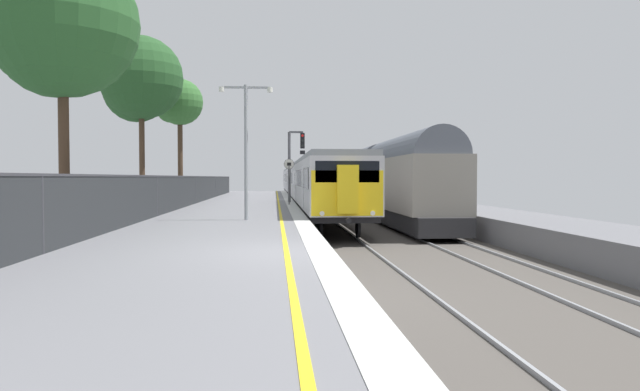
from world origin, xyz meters
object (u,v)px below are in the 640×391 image
at_px(platform_lamp_mid, 246,139).
at_px(commuter_train_at_platform, 304,181).
at_px(background_tree_centre, 178,104).
at_px(background_tree_left, 60,28).
at_px(freight_train_adjacent_track, 365,178).
at_px(speed_limit_sign, 289,176).
at_px(background_tree_right, 140,82).
at_px(signal_gantry, 294,158).

bearing_deg(platform_lamp_mid, commuter_train_at_platform, 83.05).
bearing_deg(background_tree_centre, background_tree_left, -92.09).
bearing_deg(background_tree_left, freight_train_adjacent_track, 59.75).
height_order(speed_limit_sign, background_tree_right, background_tree_right).
xyz_separation_m(freight_train_adjacent_track, background_tree_left, (-13.48, -23.12, 4.82)).
distance_m(speed_limit_sign, background_tree_left, 17.18).
relative_size(speed_limit_sign, background_tree_centre, 0.34).
bearing_deg(background_tree_centre, background_tree_right, -107.32).
height_order(freight_train_adjacent_track, background_tree_centre, background_tree_centre).
relative_size(platform_lamp_mid, background_tree_left, 0.57).
bearing_deg(speed_limit_sign, commuter_train_at_platform, 84.45).
xyz_separation_m(background_tree_left, background_tree_right, (-0.71, 13.85, 0.56)).
relative_size(speed_limit_sign, background_tree_right, 0.28).
xyz_separation_m(freight_train_adjacent_track, background_tree_centre, (-12.82, -4.85, 4.71)).
height_order(signal_gantry, background_tree_left, background_tree_left).
bearing_deg(freight_train_adjacent_track, background_tree_centre, -159.27).
bearing_deg(freight_train_adjacent_track, background_tree_left, -120.25).
height_order(speed_limit_sign, background_tree_centre, background_tree_centre).
relative_size(commuter_train_at_platform, background_tree_right, 6.73).
bearing_deg(commuter_train_at_platform, background_tree_centre, -119.80).
distance_m(commuter_train_at_platform, platform_lamp_mid, 31.15).
relative_size(freight_train_adjacent_track, platform_lamp_mid, 8.01).
distance_m(signal_gantry, platform_lamp_mid, 15.39).
height_order(signal_gantry, speed_limit_sign, signal_gantry).
bearing_deg(background_tree_centre, speed_limit_sign, -27.27).
height_order(platform_lamp_mid, background_tree_left, background_tree_left).
distance_m(signal_gantry, background_tree_left, 20.01).
bearing_deg(platform_lamp_mid, background_tree_right, 120.15).
distance_m(commuter_train_at_platform, signal_gantry, 15.81).
xyz_separation_m(signal_gantry, background_tree_left, (-8.02, -18.00, 3.49)).
xyz_separation_m(platform_lamp_mid, background_tree_left, (-5.72, -2.79, 3.33)).
distance_m(freight_train_adjacent_track, platform_lamp_mid, 21.81).
bearing_deg(background_tree_left, background_tree_right, 92.94).
bearing_deg(background_tree_right, speed_limit_sign, 5.60).
relative_size(freight_train_adjacent_track, background_tree_left, 4.54).
distance_m(freight_train_adjacent_track, speed_limit_sign, 10.27).
height_order(commuter_train_at_platform, signal_gantry, signal_gantry).
relative_size(commuter_train_at_platform, signal_gantry, 13.87).
xyz_separation_m(commuter_train_at_platform, freight_train_adjacent_track, (4.00, -10.54, 0.28)).
xyz_separation_m(platform_lamp_mid, background_tree_centre, (-5.05, 15.48, 3.23)).
xyz_separation_m(commuter_train_at_platform, background_tree_right, (-10.19, -19.80, 5.66)).
bearing_deg(background_tree_right, background_tree_left, -87.06).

